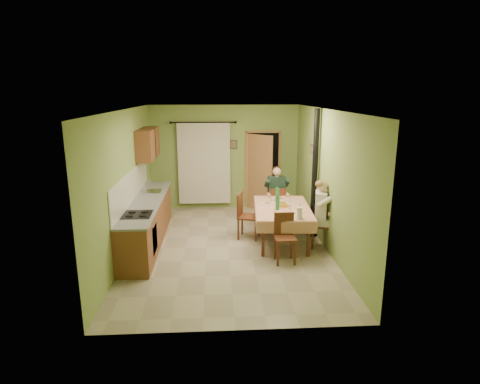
{
  "coord_description": "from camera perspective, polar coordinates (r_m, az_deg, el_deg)",
  "views": [
    {
      "loc": [
        -0.23,
        -7.79,
        3.13
      ],
      "look_at": [
        0.25,
        0.1,
        1.15
      ],
      "focal_mm": 30.0,
      "sensor_mm": 36.0,
      "label": 1
    }
  ],
  "objects": [
    {
      "name": "chair_right",
      "position": [
        8.45,
        11.53,
        -5.87
      ],
      "size": [
        0.48,
        0.48,
        0.95
      ],
      "rotation": [
        0.0,
        0.0,
        1.33
      ],
      "color": "#5A2C18",
      "rests_on": "ground"
    },
    {
      "name": "man_far",
      "position": [
        9.58,
        5.24,
        0.42
      ],
      "size": [
        0.59,
        0.47,
        1.39
      ],
      "rotation": [
        0.0,
        0.0,
        0.03
      ],
      "color": "#192D23",
      "rests_on": "chair_far"
    },
    {
      "name": "chair_far",
      "position": [
        9.73,
        5.17,
        -2.98
      ],
      "size": [
        0.39,
        0.39,
        0.93
      ],
      "rotation": [
        0.0,
        0.0,
        0.03
      ],
      "color": "#5A2C18",
      "rests_on": "ground"
    },
    {
      "name": "dining_table",
      "position": [
        8.64,
        5.99,
        -4.57
      ],
      "size": [
        1.29,
        2.01,
        0.76
      ],
      "rotation": [
        0.0,
        0.0,
        -0.07
      ],
      "color": "tan",
      "rests_on": "ground"
    },
    {
      "name": "chair_near",
      "position": [
        7.65,
        6.39,
        -7.85
      ],
      "size": [
        0.39,
        0.39,
        0.93
      ],
      "rotation": [
        0.0,
        0.0,
        3.17
      ],
      "color": "#5A2C18",
      "rests_on": "ground"
    },
    {
      "name": "room_shell",
      "position": [
        7.9,
        -1.77,
        4.51
      ],
      "size": [
        4.04,
        6.04,
        2.82
      ],
      "color": "#88A655",
      "rests_on": "ground"
    },
    {
      "name": "chair_left",
      "position": [
        8.83,
        1.15,
        -4.7
      ],
      "size": [
        0.55,
        0.55,
        1.01
      ],
      "rotation": [
        0.0,
        0.0,
        -1.85
      ],
      "color": "#5A2C18",
      "rests_on": "ground"
    },
    {
      "name": "man_right",
      "position": [
        8.27,
        11.64,
        -2.02
      ],
      "size": [
        0.55,
        0.64,
        1.39
      ],
      "rotation": [
        0.0,
        0.0,
        1.33
      ],
      "color": "white",
      "rests_on": "chair_right"
    },
    {
      "name": "picture_back",
      "position": [
        10.86,
        -0.92,
        6.76
      ],
      "size": [
        0.19,
        0.03,
        0.23
      ],
      "primitive_type": "cube",
      "color": "black",
      "rests_on": "room_shell"
    },
    {
      "name": "doorway",
      "position": [
        10.9,
        3.04,
        3.05
      ],
      "size": [
        0.96,
        0.62,
        2.15
      ],
      "color": "black",
      "rests_on": "ground"
    },
    {
      "name": "curtain",
      "position": [
        10.86,
        -5.12,
        4.11
      ],
      "size": [
        1.7,
        0.07,
        2.22
      ],
      "color": "black",
      "rests_on": "ground"
    },
    {
      "name": "stove_flue",
      "position": [
        8.91,
        10.46,
        0.16
      ],
      "size": [
        0.24,
        0.24,
        2.8
      ],
      "color": "black",
      "rests_on": "ground"
    },
    {
      "name": "kitchen_run",
      "position": [
        8.73,
        -13.07,
        -3.97
      ],
      "size": [
        0.64,
        3.64,
        1.56
      ],
      "color": "brown",
      "rests_on": "ground"
    },
    {
      "name": "picture_right",
      "position": [
        9.34,
        10.23,
        5.97
      ],
      "size": [
        0.03,
        0.31,
        0.21
      ],
      "primitive_type": "cube",
      "color": "brown",
      "rests_on": "room_shell"
    },
    {
      "name": "upper_cabinets",
      "position": [
        9.7,
        -12.98,
        6.72
      ],
      "size": [
        0.35,
        1.4,
        0.7
      ],
      "primitive_type": "cube",
      "color": "brown",
      "rests_on": "room_shell"
    },
    {
      "name": "floor",
      "position": [
        8.4,
        -1.68,
        -7.82
      ],
      "size": [
        4.0,
        6.0,
        0.01
      ],
      "primitive_type": "cube",
      "color": "tan",
      "rests_on": "ground"
    },
    {
      "name": "tableware",
      "position": [
        8.42,
        6.25,
        -1.91
      ],
      "size": [
        0.8,
        1.62,
        0.33
      ],
      "color": "white",
      "rests_on": "dining_table"
    }
  ]
}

